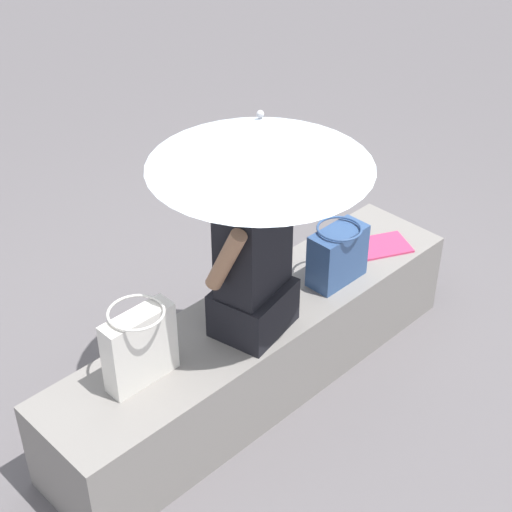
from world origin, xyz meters
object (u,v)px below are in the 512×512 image
parasol (260,142)px  tote_bag_canvas (338,254)px  handbag_black (140,346)px  magazine (382,246)px  person_seated (253,256)px

parasol → tote_bag_canvas: 0.91m
handbag_black → magazine: 1.51m
person_seated → parasol: (0.04, 0.00, 0.52)m
person_seated → magazine: 1.01m
parasol → handbag_black: parasol is taller
parasol → magazine: 1.27m
person_seated → parasol: bearing=4.4°
person_seated → parasol: 0.52m
parasol → magazine: parasol is taller
handbag_black → tote_bag_canvas: bearing=-5.5°
tote_bag_canvas → magazine: tote_bag_canvas is taller
person_seated → handbag_black: bearing=171.7°
parasol → person_seated: bearing=-175.6°
handbag_black → person_seated: bearing=-8.3°
person_seated → magazine: size_ratio=3.21×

